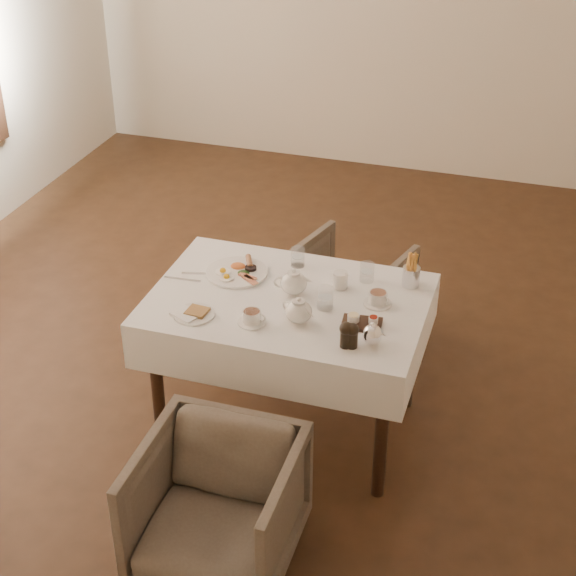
% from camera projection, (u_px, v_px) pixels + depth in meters
% --- Properties ---
extents(table, '(1.28, 0.88, 0.75)m').
position_uv_depth(table, '(288.00, 319.00, 4.15)').
color(table, black).
rests_on(table, ground).
extents(armchair_near, '(0.63, 0.65, 0.59)m').
position_uv_depth(armchair_near, '(217.00, 507.00, 3.59)').
color(armchair_near, brown).
rests_on(armchair_near, ground).
extents(armchair_far, '(0.74, 0.76, 0.56)m').
position_uv_depth(armchair_far, '(347.00, 292.00, 5.05)').
color(armchair_far, brown).
rests_on(armchair_far, ground).
extents(breakfast_plate, '(0.30, 0.30, 0.04)m').
position_uv_depth(breakfast_plate, '(238.00, 271.00, 4.28)').
color(breakfast_plate, white).
rests_on(breakfast_plate, table).
extents(side_plate, '(0.20, 0.19, 0.02)m').
position_uv_depth(side_plate, '(192.00, 314.00, 3.96)').
color(side_plate, white).
rests_on(side_plate, table).
extents(teapot_centre, '(0.20, 0.18, 0.14)m').
position_uv_depth(teapot_centre, '(294.00, 281.00, 4.09)').
color(teapot_centre, white).
rests_on(teapot_centre, table).
extents(teapot_front, '(0.20, 0.18, 0.13)m').
position_uv_depth(teapot_front, '(299.00, 310.00, 3.88)').
color(teapot_front, white).
rests_on(teapot_front, table).
extents(creamer, '(0.08, 0.08, 0.08)m').
position_uv_depth(creamer, '(340.00, 280.00, 4.15)').
color(creamer, white).
rests_on(creamer, table).
extents(teacup_near, '(0.13, 0.13, 0.06)m').
position_uv_depth(teacup_near, '(252.00, 318.00, 3.90)').
color(teacup_near, white).
rests_on(teacup_near, table).
extents(teacup_far, '(0.13, 0.13, 0.06)m').
position_uv_depth(teacup_far, '(378.00, 299.00, 4.03)').
color(teacup_far, white).
rests_on(teacup_far, table).
extents(glass_left, '(0.08, 0.08, 0.10)m').
position_uv_depth(glass_left, '(298.00, 257.00, 4.33)').
color(glass_left, silver).
rests_on(glass_left, table).
extents(glass_mid, '(0.09, 0.09, 0.10)m').
position_uv_depth(glass_mid, '(325.00, 298.00, 3.99)').
color(glass_mid, silver).
rests_on(glass_mid, table).
extents(glass_right, '(0.07, 0.07, 0.10)m').
position_uv_depth(glass_right, '(367.00, 272.00, 4.20)').
color(glass_right, silver).
rests_on(glass_right, table).
extents(condiment_board, '(0.19, 0.13, 0.04)m').
position_uv_depth(condiment_board, '(362.00, 322.00, 3.89)').
color(condiment_board, black).
rests_on(condiment_board, table).
extents(pepper_mill_left, '(0.07, 0.07, 0.12)m').
position_uv_depth(pepper_mill_left, '(346.00, 334.00, 3.73)').
color(pepper_mill_left, black).
rests_on(pepper_mill_left, table).
extents(pepper_mill_right, '(0.06, 0.06, 0.12)m').
position_uv_depth(pepper_mill_right, '(352.00, 335.00, 3.73)').
color(pepper_mill_right, black).
rests_on(pepper_mill_right, table).
extents(silver_pot, '(0.12, 0.11, 0.11)m').
position_uv_depth(silver_pot, '(372.00, 333.00, 3.75)').
color(silver_pot, white).
rests_on(silver_pot, table).
extents(fries_cup, '(0.08, 0.08, 0.18)m').
position_uv_depth(fries_cup, '(412.00, 271.00, 4.15)').
color(fries_cup, silver).
rests_on(fries_cup, table).
extents(cutlery_fork, '(0.19, 0.06, 0.00)m').
position_uv_depth(cutlery_fork, '(201.00, 274.00, 4.28)').
color(cutlery_fork, silver).
rests_on(cutlery_fork, table).
extents(cutlery_knife, '(0.18, 0.03, 0.00)m').
position_uv_depth(cutlery_knife, '(182.00, 279.00, 4.24)').
color(cutlery_knife, silver).
rests_on(cutlery_knife, table).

